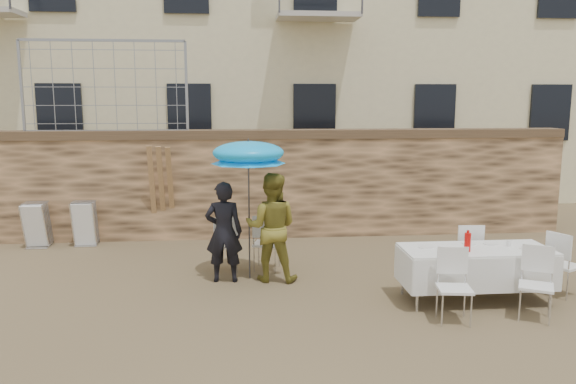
{
  "coord_description": "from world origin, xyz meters",
  "views": [
    {
      "loc": [
        -0.38,
        -6.59,
        2.87
      ],
      "look_at": [
        0.4,
        2.2,
        1.4
      ],
      "focal_mm": 35.0,
      "sensor_mm": 36.0,
      "label": 1
    }
  ],
  "objects": [
    {
      "name": "ground",
      "position": [
        0.0,
        0.0,
        0.0
      ],
      "size": [
        80.0,
        80.0,
        0.0
      ],
      "primitive_type": "plane",
      "color": "brown",
      "rests_on": "ground"
    },
    {
      "name": "stone_wall",
      "position": [
        0.0,
        5.0,
        1.1
      ],
      "size": [
        13.0,
        0.5,
        2.2
      ],
      "primitive_type": "cube",
      "color": "olive",
      "rests_on": "ground"
    },
    {
      "name": "chain_link_fence",
      "position": [
        -3.0,
        5.0,
        3.1
      ],
      "size": [
        3.2,
        0.06,
        1.8
      ],
      "primitive_type": null,
      "color": "gray",
      "rests_on": "stone_wall"
    },
    {
      "name": "man_suit",
      "position": [
        -0.63,
        2.05,
        0.8
      ],
      "size": [
        0.61,
        0.42,
        1.61
      ],
      "primitive_type": "imported",
      "rotation": [
        0.0,
        0.0,
        3.09
      ],
      "color": "black",
      "rests_on": "ground"
    },
    {
      "name": "woman_dress",
      "position": [
        0.12,
        2.05,
        0.86
      ],
      "size": [
        0.95,
        0.81,
        1.73
      ],
      "primitive_type": "imported",
      "rotation": [
        0.0,
        0.0,
        2.94
      ],
      "color": "#A79A33",
      "rests_on": "ground"
    },
    {
      "name": "umbrella",
      "position": [
        -0.23,
        2.15,
        1.97
      ],
      "size": [
        1.17,
        1.17,
        2.09
      ],
      "color": "#3F3F44",
      "rests_on": "ground"
    },
    {
      "name": "couple_chair_left",
      "position": [
        -0.63,
        2.6,
        0.48
      ],
      "size": [
        0.53,
        0.53,
        0.96
      ],
      "primitive_type": null,
      "rotation": [
        0.0,
        0.0,
        3.26
      ],
      "color": "white",
      "rests_on": "ground"
    },
    {
      "name": "couple_chair_right",
      "position": [
        0.07,
        2.6,
        0.48
      ],
      "size": [
        0.59,
        0.59,
        0.96
      ],
      "primitive_type": null,
      "rotation": [
        0.0,
        0.0,
        2.87
      ],
      "color": "white",
      "rests_on": "ground"
    },
    {
      "name": "banquet_table",
      "position": [
        2.97,
        0.86,
        0.73
      ],
      "size": [
        2.1,
        0.85,
        0.78
      ],
      "color": "white",
      "rests_on": "ground"
    },
    {
      "name": "soda_bottle",
      "position": [
        2.77,
        0.71,
        0.91
      ],
      "size": [
        0.09,
        0.09,
        0.26
      ],
      "primitive_type": "cylinder",
      "color": "red",
      "rests_on": "banquet_table"
    },
    {
      "name": "table_chair_front_left",
      "position": [
        2.37,
        0.11,
        0.48
      ],
      "size": [
        0.55,
        0.55,
        0.96
      ],
      "primitive_type": null,
      "rotation": [
        0.0,
        0.0,
        -0.15
      ],
      "color": "white",
      "rests_on": "ground"
    },
    {
      "name": "table_chair_front_right",
      "position": [
        3.47,
        0.11,
        0.48
      ],
      "size": [
        0.65,
        0.65,
        0.96
      ],
      "primitive_type": null,
      "rotation": [
        0.0,
        0.0,
        -0.5
      ],
      "color": "white",
      "rests_on": "ground"
    },
    {
      "name": "table_chair_back",
      "position": [
        3.17,
        1.66,
        0.48
      ],
      "size": [
        0.52,
        0.52,
        0.96
      ],
      "primitive_type": null,
      "rotation": [
        0.0,
        0.0,
        3.06
      ],
      "color": "white",
      "rests_on": "ground"
    },
    {
      "name": "table_chair_side",
      "position": [
        4.37,
        0.96,
        0.48
      ],
      "size": [
        0.64,
        0.64,
        0.96
      ],
      "primitive_type": null,
      "rotation": [
        0.0,
        0.0,
        2.01
      ],
      "color": "white",
      "rests_on": "ground"
    },
    {
      "name": "chair_stack_left",
      "position": [
        -4.3,
        4.59,
        0.46
      ],
      "size": [
        0.46,
        0.47,
        0.92
      ],
      "primitive_type": null,
      "color": "white",
      "rests_on": "ground"
    },
    {
      "name": "chair_stack_right",
      "position": [
        -3.4,
        4.59,
        0.46
      ],
      "size": [
        0.46,
        0.4,
        0.92
      ],
      "primitive_type": null,
      "color": "white",
      "rests_on": "ground"
    },
    {
      "name": "wood_planks",
      "position": [
        -1.8,
        4.66,
        1.0
      ],
      "size": [
        0.7,
        0.2,
        2.0
      ],
      "primitive_type": null,
      "color": "#A37749",
      "rests_on": "ground"
    }
  ]
}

